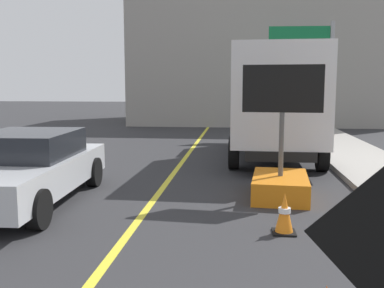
{
  "coord_description": "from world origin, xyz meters",
  "views": [
    {
      "loc": [
        1.7,
        -0.13,
        2.3
      ],
      "look_at": [
        1.14,
        5.03,
        1.6
      ],
      "focal_mm": 41.34,
      "sensor_mm": 36.0,
      "label": 1
    }
  ],
  "objects_px": {
    "pickup_car": "(25,168)",
    "box_truck": "(275,101)",
    "traffic_cone_mid_lane": "(284,214)",
    "highway_guide_sign": "(313,59)",
    "arrow_board_trailer": "(280,174)"
  },
  "relations": [
    {
      "from": "traffic_cone_mid_lane",
      "to": "box_truck",
      "type": "bearing_deg",
      "value": 87.0
    },
    {
      "from": "highway_guide_sign",
      "to": "traffic_cone_mid_lane",
      "type": "height_order",
      "value": "highway_guide_sign"
    },
    {
      "from": "arrow_board_trailer",
      "to": "traffic_cone_mid_lane",
      "type": "bearing_deg",
      "value": -93.45
    },
    {
      "from": "box_truck",
      "to": "pickup_car",
      "type": "xyz_separation_m",
      "value": [
        -5.25,
        -5.73,
        -1.12
      ]
    },
    {
      "from": "box_truck",
      "to": "highway_guide_sign",
      "type": "bearing_deg",
      "value": 71.3
    },
    {
      "from": "pickup_car",
      "to": "highway_guide_sign",
      "type": "bearing_deg",
      "value": 58.21
    },
    {
      "from": "pickup_car",
      "to": "box_truck",
      "type": "bearing_deg",
      "value": 47.55
    },
    {
      "from": "pickup_car",
      "to": "highway_guide_sign",
      "type": "xyz_separation_m",
      "value": [
        7.28,
        11.74,
        2.73
      ]
    },
    {
      "from": "pickup_car",
      "to": "traffic_cone_mid_lane",
      "type": "height_order",
      "value": "pickup_car"
    },
    {
      "from": "arrow_board_trailer",
      "to": "highway_guide_sign",
      "type": "bearing_deg",
      "value": 78.13
    },
    {
      "from": "pickup_car",
      "to": "highway_guide_sign",
      "type": "relative_size",
      "value": 0.94
    },
    {
      "from": "arrow_board_trailer",
      "to": "box_truck",
      "type": "distance_m",
      "value": 4.97
    },
    {
      "from": "arrow_board_trailer",
      "to": "highway_guide_sign",
      "type": "distance_m",
      "value": 11.41
    },
    {
      "from": "pickup_car",
      "to": "highway_guide_sign",
      "type": "height_order",
      "value": "highway_guide_sign"
    },
    {
      "from": "highway_guide_sign",
      "to": "arrow_board_trailer",
      "type": "bearing_deg",
      "value": -101.87
    }
  ]
}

